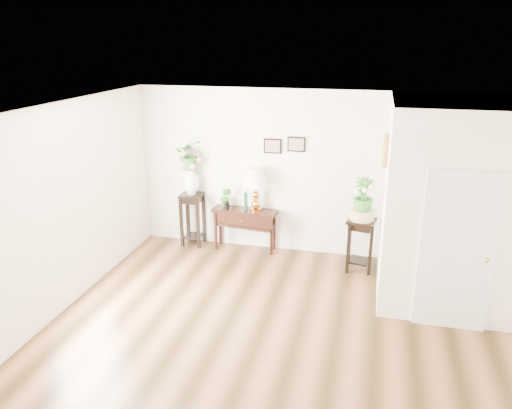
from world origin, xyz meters
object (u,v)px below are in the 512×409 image
(plant_stand_b, at_px, (360,245))
(console_table, at_px, (245,229))
(plant_stand_a, at_px, (193,219))
(table_lamp, at_px, (256,191))

(plant_stand_b, bearing_deg, console_table, 170.14)
(plant_stand_a, distance_m, plant_stand_b, 2.99)
(table_lamp, distance_m, plant_stand_a, 1.32)
(console_table, relative_size, plant_stand_a, 1.17)
(console_table, bearing_deg, table_lamp, 6.72)
(console_table, height_order, table_lamp, table_lamp)
(console_table, distance_m, table_lamp, 0.75)
(console_table, xyz_separation_m, plant_stand_a, (-0.97, 0.00, 0.11))
(console_table, relative_size, plant_stand_b, 1.30)
(table_lamp, bearing_deg, console_table, 180.00)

